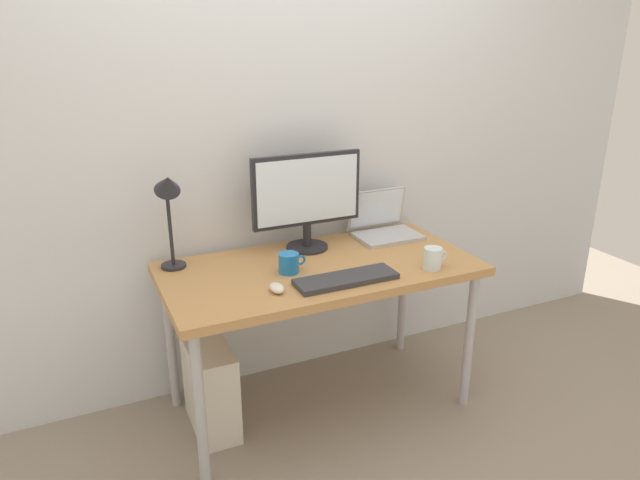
# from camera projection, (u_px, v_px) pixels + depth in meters

# --- Properties ---
(ground_plane) EXTENTS (6.00, 6.00, 0.00)m
(ground_plane) POSITION_uv_depth(u_px,v_px,m) (320.00, 403.00, 2.84)
(ground_plane) COLOR gray
(back_wall) EXTENTS (4.40, 0.04, 2.60)m
(back_wall) POSITION_uv_depth(u_px,v_px,m) (284.00, 126.00, 2.75)
(back_wall) COLOR silver
(back_wall) RESTS_ON ground_plane
(desk) EXTENTS (1.41, 0.70, 0.74)m
(desk) POSITION_uv_depth(u_px,v_px,m) (320.00, 278.00, 2.61)
(desk) COLOR #B7844C
(desk) RESTS_ON ground_plane
(monitor) EXTENTS (0.54, 0.20, 0.46)m
(monitor) POSITION_uv_depth(u_px,v_px,m) (307.00, 196.00, 2.70)
(monitor) COLOR #232328
(monitor) RESTS_ON desk
(laptop) EXTENTS (0.32, 0.26, 0.23)m
(laptop) POSITION_uv_depth(u_px,v_px,m) (383.00, 224.00, 2.95)
(laptop) COLOR #B2B2B7
(laptop) RESTS_ON desk
(desk_lamp) EXTENTS (0.11, 0.16, 0.46)m
(desk_lamp) POSITION_uv_depth(u_px,v_px,m) (169.00, 199.00, 2.43)
(desk_lamp) COLOR #232328
(desk_lamp) RESTS_ON desk
(keyboard) EXTENTS (0.44, 0.14, 0.02)m
(keyboard) POSITION_uv_depth(u_px,v_px,m) (346.00, 279.00, 2.42)
(keyboard) COLOR #333338
(keyboard) RESTS_ON desk
(mouse) EXTENTS (0.06, 0.09, 0.03)m
(mouse) POSITION_uv_depth(u_px,v_px,m) (277.00, 288.00, 2.32)
(mouse) COLOR silver
(mouse) RESTS_ON desk
(coffee_mug) EXTENTS (0.12, 0.09, 0.09)m
(coffee_mug) POSITION_uv_depth(u_px,v_px,m) (289.00, 263.00, 2.50)
(coffee_mug) COLOR #1E72BF
(coffee_mug) RESTS_ON desk
(glass_cup) EXTENTS (0.12, 0.08, 0.10)m
(glass_cup) POSITION_uv_depth(u_px,v_px,m) (433.00, 258.00, 2.54)
(glass_cup) COLOR silver
(glass_cup) RESTS_ON desk
(computer_tower) EXTENTS (0.18, 0.36, 0.42)m
(computer_tower) POSITION_uv_depth(u_px,v_px,m) (211.00, 387.00, 2.61)
(computer_tower) COLOR silver
(computer_tower) RESTS_ON ground_plane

